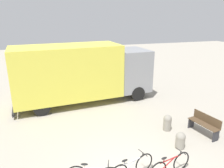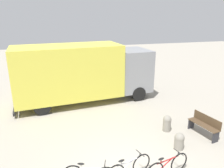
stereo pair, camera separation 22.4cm
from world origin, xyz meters
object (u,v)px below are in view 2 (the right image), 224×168
at_px(bicycle_middle, 129,168).
at_px(bicycle_far, 167,167).
at_px(park_bench, 205,125).
at_px(bollard_far_bench, 167,123).
at_px(bollard_near_bench, 179,141).
at_px(delivery_truck, 83,72).

bearing_deg(bicycle_middle, bicycle_far, -27.32).
height_order(park_bench, bicycle_far, park_bench).
relative_size(park_bench, bicycle_far, 0.87).
bearing_deg(bicycle_far, bollard_far_bench, 48.25).
relative_size(park_bench, bollard_far_bench, 1.99).
xyz_separation_m(park_bench, bollard_near_bench, (-1.63, -0.64, -0.13)).
distance_m(bicycle_far, bollard_near_bench, 1.74).
height_order(delivery_truck, bicycle_far, delivery_truck).
xyz_separation_m(delivery_truck, bicycle_middle, (0.36, -6.88, -1.47)).
relative_size(delivery_truck, park_bench, 5.55).
xyz_separation_m(bicycle_far, bollard_near_bench, (1.22, 1.24, -0.01)).
height_order(park_bench, bollard_near_bench, park_bench).
bearing_deg(park_bench, bollard_far_bench, 51.16).
height_order(delivery_truck, bollard_near_bench, delivery_truck).
bearing_deg(park_bench, bicycle_far, 112.99).
bearing_deg(bicycle_middle, park_bench, 6.59).
distance_m(park_bench, bicycle_middle, 4.38).
distance_m(bicycle_far, bollard_far_bench, 3.01).
distance_m(bicycle_middle, bollard_far_bench, 3.58).
bearing_deg(bollard_far_bench, park_bench, -28.33).
bearing_deg(bicycle_far, delivery_truck, 89.83).
height_order(park_bench, bollard_far_bench, park_bench).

